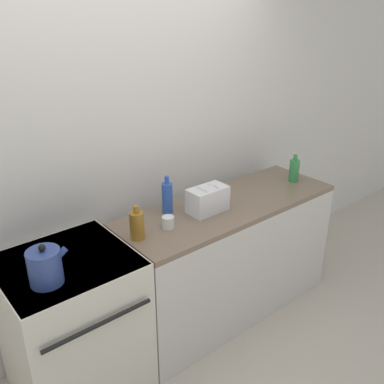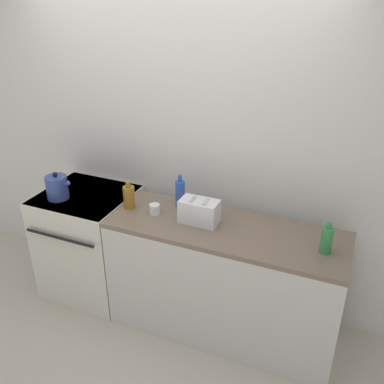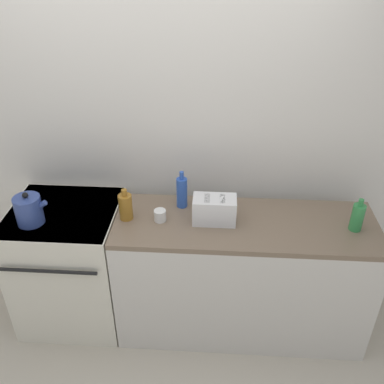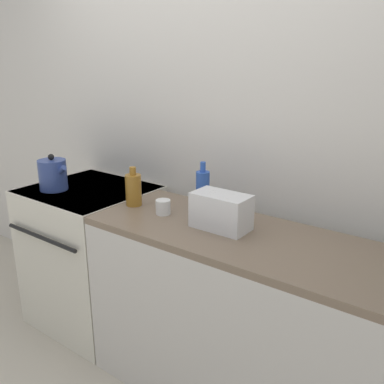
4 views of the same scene
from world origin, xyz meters
The scene contains 10 objects.
ground_plane centered at (0.00, 0.00, 0.00)m, with size 12.00×12.00×0.00m, color beige.
wall_back centered at (0.00, 0.73, 1.30)m, with size 8.00×0.05×2.60m.
stove centered at (-0.62, 0.34, 0.47)m, with size 0.72×0.71×0.92m.
counter_block centered at (0.60, 0.29, 0.46)m, with size 1.69×0.59×0.92m.
kettle centered at (-0.77, 0.20, 1.02)m, with size 0.21×0.17×0.22m.
toaster centered at (0.40, 0.30, 1.01)m, with size 0.27×0.15×0.17m.
bottle_amber centered at (-0.17, 0.29, 1.01)m, with size 0.09×0.09×0.22m.
bottle_blue centered at (0.18, 0.46, 1.03)m, with size 0.07×0.07×0.26m.
bottle_green centered at (1.28, 0.27, 1.02)m, with size 0.08×0.08×0.22m.
cup_white centered at (0.05, 0.28, 0.96)m, with size 0.08×0.08×0.08m.
Camera 1 is at (-1.34, -1.66, 2.23)m, focal length 40.00 mm.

